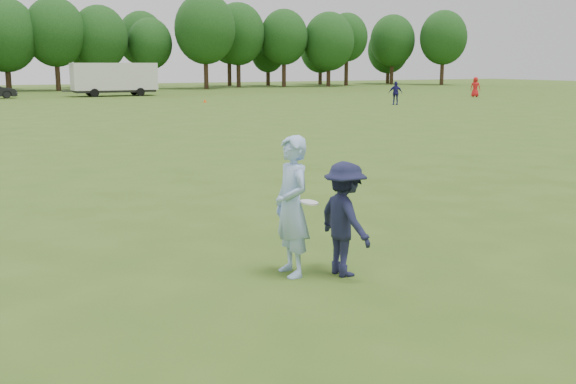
% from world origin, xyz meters
% --- Properties ---
extents(ground, '(200.00, 200.00, 0.00)m').
position_xyz_m(ground, '(0.00, 0.00, 0.00)').
color(ground, '#355417').
rests_on(ground, ground).
extents(thrower, '(0.52, 0.78, 2.11)m').
position_xyz_m(thrower, '(0.67, 0.26, 1.05)').
color(thrower, '#98B9EB').
rests_on(thrower, ground).
extents(defender, '(0.69, 1.14, 1.72)m').
position_xyz_m(defender, '(1.37, -0.10, 0.86)').
color(defender, '#191B37').
rests_on(defender, ground).
extents(player_far_b, '(1.07, 1.03, 1.79)m').
position_xyz_m(player_far_b, '(27.28, 34.56, 0.90)').
color(player_far_b, navy).
rests_on(player_far_b, ground).
extents(player_far_c, '(1.05, 1.09, 1.89)m').
position_xyz_m(player_far_c, '(41.40, 41.28, 0.94)').
color(player_far_c, red).
rests_on(player_far_c, ground).
extents(field_cone, '(0.28, 0.28, 0.30)m').
position_xyz_m(field_cone, '(15.14, 43.96, 0.15)').
color(field_cone, '#DB490B').
rests_on(field_cone, ground).
extents(disc_in_play, '(0.31, 0.31, 0.07)m').
position_xyz_m(disc_in_play, '(0.87, 0.08, 1.13)').
color(disc_in_play, white).
rests_on(disc_in_play, ground).
extents(cargo_trailer, '(9.00, 2.75, 3.20)m').
position_xyz_m(cargo_trailer, '(11.14, 58.56, 1.78)').
color(cargo_trailer, silver).
rests_on(cargo_trailer, ground).
extents(treeline, '(130.35, 18.39, 11.74)m').
position_xyz_m(treeline, '(2.81, 76.90, 6.26)').
color(treeline, '#332114').
rests_on(treeline, ground).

